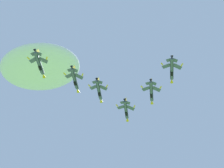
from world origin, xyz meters
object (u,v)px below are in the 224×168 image
Objects in this scene: fighter_jet_left_wing at (99,90)px; fighter_jet_trail_slot at (40,64)px; fighter_jet_right_wing at (151,92)px; fighter_jet_right_outer at (172,70)px; fighter_jet_left_outer at (75,79)px; fighter_jet_lead at (126,110)px.

fighter_jet_trail_slot is at bearing -139.10° from fighter_jet_left_wing.
fighter_jet_trail_slot is at bearing -155.55° from fighter_jet_right_wing.
fighter_jet_left_wing is at bearing -175.93° from fighter_jet_right_wing.
fighter_jet_right_wing is 1.00× the size of fighter_jet_right_outer.
fighter_jet_right_wing is at bearing 24.45° from fighter_jet_trail_slot.
fighter_jet_left_outer is (-37.03, -12.77, -0.03)m from fighter_jet_right_wing.
fighter_jet_left_wing is 1.00× the size of fighter_jet_left_outer.
fighter_jet_left_wing reaches higher than fighter_jet_lead.
fighter_jet_right_outer is (10.72, -10.66, 2.60)m from fighter_jet_right_wing.
fighter_jet_right_wing is (13.99, -10.71, 0.32)m from fighter_jet_lead.
fighter_jet_right_outer reaches higher than fighter_jet_trail_slot.
fighter_jet_right_wing is 15.34m from fighter_jet_right_outer.
fighter_jet_trail_slot is (-51.84, -23.63, 0.37)m from fighter_jet_right_wing.
fighter_jet_right_outer is (24.72, -21.37, 2.92)m from fighter_jet_lead.
fighter_jet_left_outer is at bearing 36.20° from fighter_jet_trail_slot.
fighter_jet_left_wing is 33.20m from fighter_jet_trail_slot.
fighter_jet_lead is at bearing 42.17° from fighter_jet_trail_slot.
fighter_jet_left_outer is 1.00× the size of fighter_jet_right_outer.
fighter_jet_right_wing is at bearing -37.48° from fighter_jet_lead.
fighter_jet_lead is at bearing 44.49° from fighter_jet_left_wing.
fighter_jet_trail_slot is (-37.84, -34.33, 0.69)m from fighter_jet_lead.
fighter_jet_lead is 18.33m from fighter_jet_left_wing.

